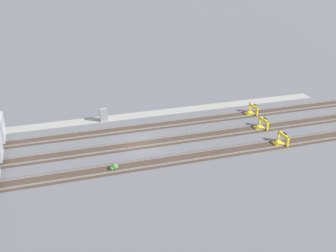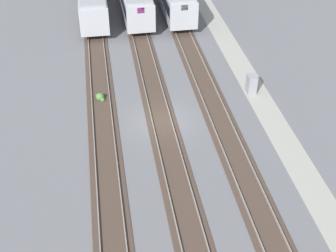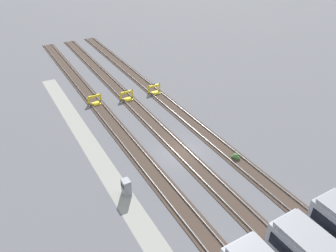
{
  "view_description": "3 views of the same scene",
  "coord_description": "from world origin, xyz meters",
  "px_view_note": "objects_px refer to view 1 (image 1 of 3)",
  "views": [
    {
      "loc": [
        8.69,
        37.41,
        19.16
      ],
      "look_at": [
        -3.04,
        0.0,
        1.8
      ],
      "focal_mm": 42.0,
      "sensor_mm": 36.0,
      "label": 1
    },
    {
      "loc": [
        -28.22,
        4.1,
        20.68
      ],
      "look_at": [
        -3.04,
        0.0,
        1.8
      ],
      "focal_mm": 50.0,
      "sensor_mm": 36.0,
      "label": 2
    },
    {
      "loc": [
        24.36,
        -15.77,
        21.68
      ],
      "look_at": [
        -3.04,
        0.0,
        1.8
      ],
      "focal_mm": 35.0,
      "sensor_mm": 36.0,
      "label": 3
    }
  ],
  "objects_px": {
    "bumper_stop_middle_track": "(281,140)",
    "bumper_stop_nearest_track": "(252,110)",
    "weed_clump": "(114,167)",
    "bumper_stop_near_inner_track": "(262,124)",
    "electrical_cabinet": "(104,115)"
  },
  "relations": [
    {
      "from": "bumper_stop_nearest_track",
      "to": "bumper_stop_middle_track",
      "type": "distance_m",
      "value": 8.84
    },
    {
      "from": "weed_clump",
      "to": "bumper_stop_nearest_track",
      "type": "bearing_deg",
      "value": -155.75
    },
    {
      "from": "bumper_stop_nearest_track",
      "to": "bumper_stop_middle_track",
      "type": "relative_size",
      "value": 1.0
    },
    {
      "from": "bumper_stop_middle_track",
      "to": "electrical_cabinet",
      "type": "bearing_deg",
      "value": -35.06
    },
    {
      "from": "bumper_stop_near_inner_track",
      "to": "weed_clump",
      "type": "relative_size",
      "value": 2.18
    },
    {
      "from": "bumper_stop_nearest_track",
      "to": "bumper_stop_near_inner_track",
      "type": "bearing_deg",
      "value": 76.39
    },
    {
      "from": "bumper_stop_middle_track",
      "to": "bumper_stop_nearest_track",
      "type": "bearing_deg",
      "value": -97.61
    },
    {
      "from": "bumper_stop_near_inner_track",
      "to": "electrical_cabinet",
      "type": "xyz_separation_m",
      "value": [
        17.55,
        -7.85,
        0.29
      ]
    },
    {
      "from": "bumper_stop_middle_track",
      "to": "electrical_cabinet",
      "type": "distance_m",
      "value": 21.3
    },
    {
      "from": "electrical_cabinet",
      "to": "weed_clump",
      "type": "bearing_deg",
      "value": 85.66
    },
    {
      "from": "bumper_stop_nearest_track",
      "to": "electrical_cabinet",
      "type": "distance_m",
      "value": 18.93
    },
    {
      "from": "bumper_stop_middle_track",
      "to": "bumper_stop_near_inner_track",
      "type": "bearing_deg",
      "value": -91.45
    },
    {
      "from": "electrical_cabinet",
      "to": "weed_clump",
      "type": "relative_size",
      "value": 1.74
    },
    {
      "from": "bumper_stop_near_inner_track",
      "to": "bumper_stop_middle_track",
      "type": "distance_m",
      "value": 4.38
    },
    {
      "from": "bumper_stop_nearest_track",
      "to": "bumper_stop_near_inner_track",
      "type": "distance_m",
      "value": 4.5
    }
  ]
}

